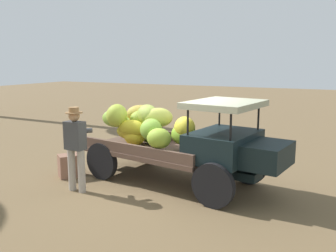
{
  "coord_description": "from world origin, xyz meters",
  "views": [
    {
      "loc": [
        3.2,
        -6.68,
        2.62
      ],
      "look_at": [
        -0.21,
        0.27,
        1.23
      ],
      "focal_mm": 38.66,
      "sensor_mm": 36.0,
      "label": 1
    }
  ],
  "objects": [
    {
      "name": "ground_plane",
      "position": [
        0.0,
        0.0,
        0.0
      ],
      "size": [
        60.0,
        60.0,
        0.0
      ],
      "primitive_type": "plane",
      "color": "brown"
    },
    {
      "name": "truck",
      "position": [
        0.02,
        0.23,
        0.97
      ],
      "size": [
        4.61,
        2.3,
        1.86
      ],
      "rotation": [
        0.0,
        0.0,
        -0.16
      ],
      "color": "black",
      "rests_on": "ground"
    },
    {
      "name": "farmer",
      "position": [
        -1.57,
        -1.16,
        0.99
      ],
      "size": [
        0.53,
        0.47,
        1.73
      ],
      "rotation": [
        0.0,
        0.0,
        1.53
      ],
      "color": "#B1A89E",
      "rests_on": "ground"
    },
    {
      "name": "wooden_crate",
      "position": [
        -2.33,
        -0.49,
        0.26
      ],
      "size": [
        0.6,
        0.63,
        0.52
      ],
      "primitive_type": "cube",
      "rotation": [
        0.0,
        0.0,
        0.92
      ],
      "color": "#8A5E4A",
      "rests_on": "ground"
    }
  ]
}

